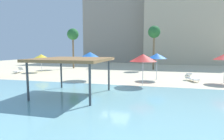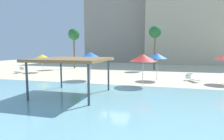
{
  "view_description": "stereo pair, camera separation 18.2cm",
  "coord_description": "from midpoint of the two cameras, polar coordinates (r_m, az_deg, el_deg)",
  "views": [
    {
      "loc": [
        3.48,
        -14.42,
        3.18
      ],
      "look_at": [
        -0.67,
        2.0,
        1.3
      ],
      "focal_mm": 29.86,
      "sensor_mm": 36.0,
      "label": 1
    },
    {
      "loc": [
        3.66,
        -14.37,
        3.18
      ],
      "look_at": [
        -0.67,
        2.0,
        1.3
      ],
      "focal_mm": 29.86,
      "sensor_mm": 36.0,
      "label": 2
    }
  ],
  "objects": [
    {
      "name": "ground_plane",
      "position": [
        15.17,
        0.25,
        -5.77
      ],
      "size": [
        80.0,
        80.0,
        0.0
      ],
      "primitive_type": "plane",
      "color": "beige"
    },
    {
      "name": "lagoon_water",
      "position": [
        10.31,
        -6.93,
        -11.55
      ],
      "size": [
        44.0,
        13.5,
        0.04
      ],
      "primitive_type": "cube",
      "color": "#7AB7C1",
      "rests_on": "ground"
    },
    {
      "name": "shade_pavilion",
      "position": [
        12.96,
        -12.42,
        2.91
      ],
      "size": [
        4.74,
        4.74,
        2.59
      ],
      "color": "#42474C",
      "rests_on": "ground"
    },
    {
      "name": "beach_umbrella_blue_0",
      "position": [
        19.55,
        -7.04,
        4.48
      ],
      "size": [
        2.49,
        2.49,
        2.91
      ],
      "color": "silver",
      "rests_on": "ground"
    },
    {
      "name": "beach_umbrella_yellow_1",
      "position": [
        27.79,
        -21.02,
        3.9
      ],
      "size": [
        2.09,
        2.09,
        2.5
      ],
      "color": "silver",
      "rests_on": "ground"
    },
    {
      "name": "beach_umbrella_blue_3",
      "position": [
        19.97,
        13.37,
        4.2
      ],
      "size": [
        2.01,
        2.01,
        2.78
      ],
      "color": "silver",
      "rests_on": "ground"
    },
    {
      "name": "beach_umbrella_red_5",
      "position": [
        16.41,
        9.19,
        3.72
      ],
      "size": [
        2.37,
        2.37,
        2.78
      ],
      "color": "silver",
      "rests_on": "ground"
    },
    {
      "name": "lounge_chair_0",
      "position": [
        28.48,
        -26.76,
        -0.09
      ],
      "size": [
        1.04,
        1.99,
        0.74
      ],
      "rotation": [
        0.0,
        0.0,
        -1.32
      ],
      "color": "white",
      "rests_on": "ground"
    },
    {
      "name": "lounge_chair_2",
      "position": [
        20.44,
        22.85,
        -2.18
      ],
      "size": [
        1.22,
        1.99,
        0.74
      ],
      "rotation": [
        0.0,
        0.0,
        -1.21
      ],
      "color": "white",
      "rests_on": "ground"
    },
    {
      "name": "palm_tree_0",
      "position": [
        32.2,
        -12.05,
        10.37
      ],
      "size": [
        1.9,
        1.9,
        6.65
      ],
      "color": "brown",
      "rests_on": "ground"
    },
    {
      "name": "palm_tree_1",
      "position": [
        30.26,
        12.6,
        10.97
      ],
      "size": [
        1.9,
        1.9,
        6.85
      ],
      "color": "brown",
      "rests_on": "ground"
    },
    {
      "name": "hotel_block_0",
      "position": [
        50.42,
        5.44,
        12.91
      ],
      "size": [
        22.42,
        10.02,
        17.98
      ],
      "primitive_type": "cube",
      "color": "#9E9384",
      "rests_on": "ground"
    },
    {
      "name": "hotel_block_1",
      "position": [
        45.45,
        22.78,
        12.45
      ],
      "size": [
        19.64,
        8.45,
        16.83
      ],
      "primitive_type": "cube",
      "color": "beige",
      "rests_on": "ground"
    }
  ]
}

